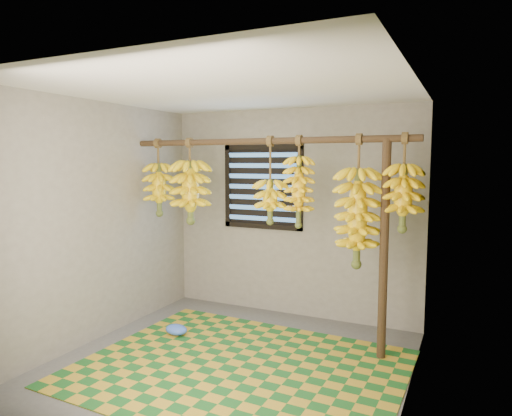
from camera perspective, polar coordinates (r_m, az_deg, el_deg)
The scene contains 16 objects.
floor at distance 4.31m, azimuth -3.31°, elevation -18.93°, with size 3.00×3.00×0.01m, color #555555.
ceiling at distance 3.96m, azimuth -3.52°, elevation 14.60°, with size 3.00×3.00×0.01m, color silver.
wall_back at distance 5.32m, azimuth 4.40°, elevation -0.65°, with size 3.00×0.01×2.40m, color slate.
wall_left at distance 4.86m, azimuth -19.17°, elevation -1.58°, with size 0.01×3.00×2.40m, color slate.
wall_right at distance 3.51m, azimuth 18.78°, elevation -4.36°, with size 0.01×3.00×2.40m, color slate.
window at distance 5.40m, azimuth 0.85°, elevation 2.66°, with size 1.00×0.04×1.00m.
hanging_pole at distance 4.55m, azimuth 0.82°, elevation 8.36°, with size 0.06×0.06×3.00m, color #45311E.
support_post at distance 4.26m, azimuth 15.69°, elevation -5.21°, with size 0.08×0.08×2.00m, color #45311E.
woven_mat at distance 4.22m, azimuth -2.08°, elevation -19.34°, with size 2.72×2.17×0.01m, color #1B5D21.
plastic_bag at distance 4.97m, azimuth -9.93°, elevation -14.74°, with size 0.25×0.18×0.10m, color #3F6EED.
banana_bunch_a at distance 5.21m, azimuth -12.03°, elevation 2.32°, with size 0.33×0.33×0.85m.
banana_bunch_b at distance 4.97m, azimuth -8.21°, elevation 1.99°, with size 0.40×0.40×0.91m.
banana_bunch_c at distance 4.52m, azimuth 1.78°, elevation 0.85°, with size 0.32×0.32×0.87m.
banana_bunch_d at distance 4.41m, azimuth 5.37°, elevation 2.06°, with size 0.30×0.30×0.89m.
banana_bunch_e at distance 4.27m, azimuth 12.56°, elevation -1.21°, with size 0.39×0.39×1.21m.
banana_bunch_f at distance 4.18m, azimuth 17.91°, elevation 1.24°, with size 0.33×0.33×0.86m.
Camera 1 is at (1.88, -3.43, 1.81)m, focal length 32.00 mm.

